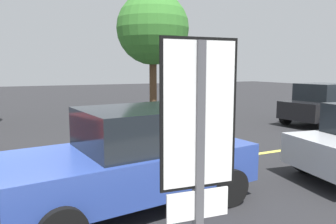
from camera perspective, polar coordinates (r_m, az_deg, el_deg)
lane_marking_centre at (r=7.59m, az=-4.14°, el=-10.14°), size 28.00×0.16×0.01m
speed_limit_sign at (r=2.17m, az=5.39°, el=-7.32°), size 0.54×0.07×2.52m
car_black_crossing at (r=14.89m, az=25.64°, el=1.22°), size 4.07×2.33×1.71m
car_blue_mid_road at (r=5.60m, az=-5.98°, el=-7.84°), size 4.33×2.49×1.66m
tree_left_verge at (r=16.65m, az=-2.69°, el=14.34°), size 3.59×3.59×6.08m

